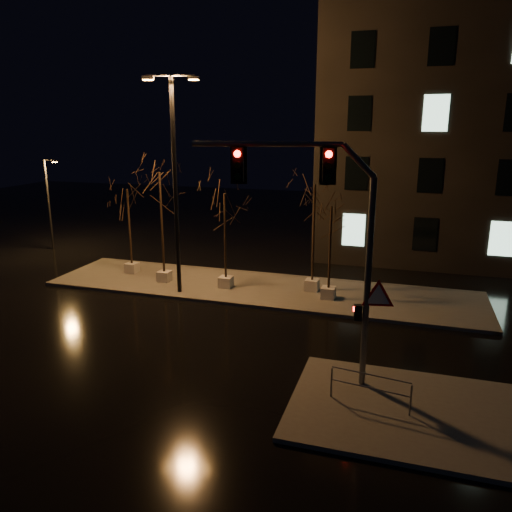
% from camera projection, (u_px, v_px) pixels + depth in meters
% --- Properties ---
extents(ground, '(90.00, 90.00, 0.00)m').
position_uv_depth(ground, '(216.00, 336.00, 20.00)').
color(ground, black).
rests_on(ground, ground).
extents(median, '(22.00, 5.00, 0.15)m').
position_uv_depth(median, '(259.00, 289.00, 25.52)').
color(median, '#4F4C46').
rests_on(median, ground).
extents(sidewalk_corner, '(7.00, 5.00, 0.15)m').
position_uv_depth(sidewalk_corner, '(410.00, 412.00, 14.60)').
color(sidewalk_corner, '#4F4C46').
rests_on(sidewalk_corner, ground).
extents(tree_0, '(1.80, 1.80, 4.82)m').
position_uv_depth(tree_0, '(128.00, 208.00, 27.13)').
color(tree_0, '#AEAAA2').
rests_on(tree_0, median).
extents(tree_1, '(1.80, 1.80, 5.91)m').
position_uv_depth(tree_1, '(161.00, 197.00, 25.35)').
color(tree_1, '#AEAAA2').
rests_on(tree_1, median).
extents(tree_2, '(1.80, 1.80, 4.93)m').
position_uv_depth(tree_2, '(225.00, 215.00, 24.58)').
color(tree_2, '#AEAAA2').
rests_on(tree_2, median).
extents(tree_3, '(1.80, 1.80, 5.45)m').
position_uv_depth(tree_3, '(314.00, 209.00, 24.03)').
color(tree_3, '#AEAAA2').
rests_on(tree_3, median).
extents(tree_4, '(1.80, 1.80, 4.55)m').
position_uv_depth(tree_4, '(331.00, 228.00, 23.02)').
color(tree_4, '#AEAAA2').
rests_on(tree_4, median).
extents(traffic_signal_mast, '(6.14, 1.24, 7.60)m').
position_uv_depth(traffic_signal_mast, '(329.00, 231.00, 14.92)').
color(traffic_signal_mast, '#575B5F').
rests_on(traffic_signal_mast, sidewalk_corner).
extents(streetlight_main, '(2.53, 0.97, 10.24)m').
position_uv_depth(streetlight_main, '(175.00, 172.00, 23.35)').
color(streetlight_main, black).
rests_on(streetlight_main, median).
extents(streetlight_far, '(1.18, 0.28, 6.03)m').
position_uv_depth(streetlight_far, '(49.00, 201.00, 33.08)').
color(streetlight_far, black).
rests_on(streetlight_far, ground).
extents(guard_rail_a, '(2.37, 0.40, 1.03)m').
position_uv_depth(guard_rail_a, '(370.00, 385.00, 14.62)').
color(guard_rail_a, '#575B5F').
rests_on(guard_rail_a, sidewalk_corner).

